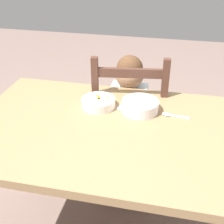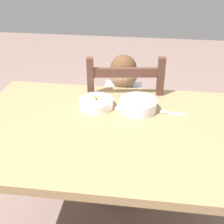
{
  "view_description": "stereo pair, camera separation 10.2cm",
  "coord_description": "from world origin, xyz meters",
  "views": [
    {
      "loc": [
        0.27,
        -1.14,
        1.53
      ],
      "look_at": [
        0.01,
        0.05,
        0.81
      ],
      "focal_mm": 48.35,
      "sensor_mm": 36.0,
      "label": 1
    },
    {
      "loc": [
        0.17,
        -1.15,
        1.53
      ],
      "look_at": [
        0.01,
        0.05,
        0.81
      ],
      "focal_mm": 48.35,
      "sensor_mm": 36.0,
      "label": 2
    }
  ],
  "objects": [
    {
      "name": "dining_table",
      "position": [
        0.0,
        0.0,
        0.65
      ],
      "size": [
        1.31,
        0.85,
        0.76
      ],
      "color": "#987850",
      "rests_on": "ground"
    },
    {
      "name": "dining_chair",
      "position": [
        0.03,
        0.47,
        0.45
      ],
      "size": [
        0.48,
        0.48,
        0.98
      ],
      "color": "#4F2F25",
      "rests_on": "ground"
    },
    {
      "name": "child_figure",
      "position": [
        0.02,
        0.47,
        0.61
      ],
      "size": [
        0.32,
        0.31,
        0.93
      ],
      "color": "silver",
      "rests_on": "ground"
    },
    {
      "name": "bowl_of_peas",
      "position": [
        0.13,
        0.18,
        0.79
      ],
      "size": [
        0.18,
        0.18,
        0.06
      ],
      "color": "white",
      "rests_on": "dining_table"
    },
    {
      "name": "bowl_of_carrots",
      "position": [
        -0.09,
        0.18,
        0.79
      ],
      "size": [
        0.17,
        0.17,
        0.05
      ],
      "color": "white",
      "rests_on": "dining_table"
    },
    {
      "name": "spoon",
      "position": [
        0.28,
        0.16,
        0.77
      ],
      "size": [
        0.14,
        0.03,
        0.01
      ],
      "color": "silver",
      "rests_on": "dining_table"
    },
    {
      "name": "paper_napkin",
      "position": [
        0.1,
        0.22,
        0.76
      ],
      "size": [
        0.19,
        0.18,
        0.0
      ],
      "primitive_type": "cube",
      "rotation": [
        0.0,
        0.0,
        -0.27
      ],
      "color": "white",
      "rests_on": "dining_table"
    }
  ]
}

